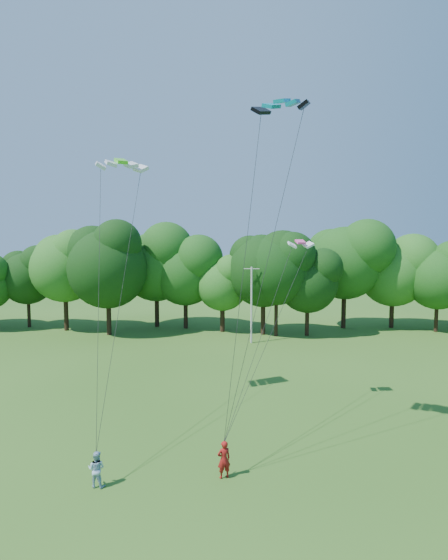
{
  "coord_description": "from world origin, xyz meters",
  "views": [
    {
      "loc": [
        1.82,
        -15.36,
        10.6
      ],
      "look_at": [
        1.86,
        13.0,
        8.15
      ],
      "focal_mm": 28.0,
      "sensor_mm": 36.0,
      "label": 1
    }
  ],
  "objects": [
    {
      "name": "kite_flyer_right",
      "position": [
        -3.7,
        2.79,
        0.79
      ],
      "size": [
        0.86,
        0.72,
        1.58
      ],
      "primitive_type": "imported",
      "rotation": [
        0.0,
        0.0,
        2.97
      ],
      "color": "#97B7D1",
      "rests_on": "ground"
    },
    {
      "name": "tree_back_center",
      "position": [
        7.79,
        33.41,
        7.88
      ],
      "size": [
        8.67,
        8.67,
        12.62
      ],
      "color": "#332113",
      "rests_on": "ground"
    },
    {
      "name": "ground",
      "position": [
        0.0,
        0.0,
        0.0
      ],
      "size": [
        160.0,
        160.0,
        0.0
      ],
      "primitive_type": "plane",
      "color": "#2D5818",
      "rests_on": "ground"
    },
    {
      "name": "utility_pole",
      "position": [
        4.77,
        29.94,
        4.15
      ],
      "size": [
        1.61,
        0.24,
        8.06
      ],
      "rotation": [
        0.0,
        0.0,
        -0.1
      ],
      "color": "#B4B4AB",
      "rests_on": "ground"
    },
    {
      "name": "kite_green",
      "position": [
        -4.47,
        11.92,
        15.57
      ],
      "size": [
        3.34,
        2.52,
        0.57
      ],
      "rotation": [
        0.0,
        0.0,
        0.43
      ],
      "color": "#4EDE21",
      "rests_on": "ground"
    },
    {
      "name": "kite_teal",
      "position": [
        4.59,
        5.78,
        17.23
      ],
      "size": [
        2.87,
        2.17,
        0.49
      ],
      "rotation": [
        0.0,
        0.0,
        -0.43
      ],
      "color": "#05809C",
      "rests_on": "ground"
    },
    {
      "name": "kite_pink",
      "position": [
        6.6,
        11.77,
        10.63
      ],
      "size": [
        1.64,
        0.92,
        0.3
      ],
      "rotation": [
        0.0,
        0.0,
        0.11
      ],
      "color": "#FF469F",
      "rests_on": "ground"
    },
    {
      "name": "kite_flyer_left",
      "position": [
        1.84,
        3.5,
        0.86
      ],
      "size": [
        0.74,
        0.62,
        1.72
      ],
      "primitive_type": "imported",
      "rotation": [
        0.0,
        0.0,
        3.54
      ],
      "color": "maroon",
      "rests_on": "ground"
    }
  ]
}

